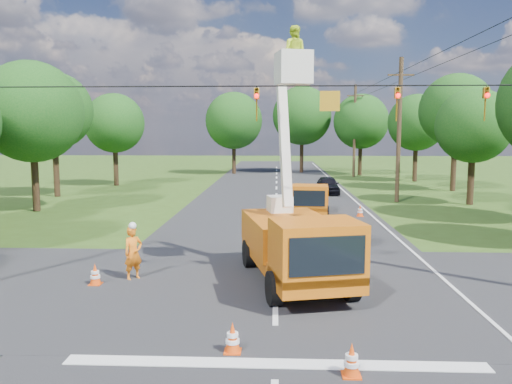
{
  "coord_description": "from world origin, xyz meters",
  "views": [
    {
      "loc": [
        0.02,
        -13.26,
        4.94
      ],
      "look_at": [
        -0.79,
        5.99,
        2.6
      ],
      "focal_mm": 35.0,
      "sensor_mm": 36.0,
      "label": 1
    }
  ],
  "objects_px": {
    "traffic_cone_1": "(352,360)",
    "traffic_cone_4": "(95,275)",
    "traffic_cone_3": "(333,230)",
    "pole_right_mid": "(399,129)",
    "tree_left_f": "(114,123)",
    "tree_left_e": "(53,111)",
    "tree_far_a": "(234,121)",
    "tree_left_d": "(32,112)",
    "ground_worker": "(133,253)",
    "tree_right_c": "(474,126)",
    "distant_car": "(328,185)",
    "tree_right_e": "(417,123)",
    "traffic_cone_2": "(290,238)",
    "tree_far_c": "(361,122)",
    "tree_right_d": "(456,110)",
    "traffic_cone_0": "(233,338)",
    "tree_far_b": "(302,116)",
    "bucket_truck": "(296,231)",
    "traffic_cone_7": "(360,211)",
    "pole_right_far": "(355,130)",
    "second_truck": "(310,199)"
  },
  "relations": [
    {
      "from": "tree_far_c",
      "to": "tree_right_d",
      "type": "bearing_deg",
      "value": -70.54
    },
    {
      "from": "traffic_cone_2",
      "to": "tree_far_a",
      "type": "height_order",
      "value": "tree_far_a"
    },
    {
      "from": "tree_right_c",
      "to": "tree_far_a",
      "type": "distance_m",
      "value": 30.13
    },
    {
      "from": "traffic_cone_4",
      "to": "traffic_cone_1",
      "type": "bearing_deg",
      "value": -38.07
    },
    {
      "from": "ground_worker",
      "to": "tree_right_d",
      "type": "xyz_separation_m",
      "value": [
        19.56,
        26.17,
        5.77
      ]
    },
    {
      "from": "ground_worker",
      "to": "traffic_cone_1",
      "type": "relative_size",
      "value": 2.55
    },
    {
      "from": "traffic_cone_0",
      "to": "tree_far_b",
      "type": "bearing_deg",
      "value": 85.45
    },
    {
      "from": "traffic_cone_1",
      "to": "traffic_cone_4",
      "type": "bearing_deg",
      "value": 141.93
    },
    {
      "from": "traffic_cone_1",
      "to": "second_truck",
      "type": "bearing_deg",
      "value": 88.72
    },
    {
      "from": "tree_left_f",
      "to": "tree_right_e",
      "type": "relative_size",
      "value": 0.97
    },
    {
      "from": "pole_right_mid",
      "to": "tree_far_b",
      "type": "xyz_separation_m",
      "value": [
        -5.5,
        25.0,
        1.7
      ]
    },
    {
      "from": "ground_worker",
      "to": "distant_car",
      "type": "distance_m",
      "value": 25.31
    },
    {
      "from": "tree_far_a",
      "to": "traffic_cone_0",
      "type": "bearing_deg",
      "value": -85.14
    },
    {
      "from": "traffic_cone_4",
      "to": "tree_left_e",
      "type": "distance_m",
      "value": 25.22
    },
    {
      "from": "pole_right_mid",
      "to": "pole_right_far",
      "type": "xyz_separation_m",
      "value": [
        0.0,
        20.0,
        0.0
      ]
    },
    {
      "from": "pole_right_far",
      "to": "tree_left_d",
      "type": "xyz_separation_m",
      "value": [
        -23.5,
        -25.0,
        1.02
      ]
    },
    {
      "from": "tree_left_f",
      "to": "tree_right_c",
      "type": "bearing_deg",
      "value": -21.45
    },
    {
      "from": "traffic_cone_2",
      "to": "pole_right_mid",
      "type": "relative_size",
      "value": 0.07
    },
    {
      "from": "distant_car",
      "to": "tree_far_c",
      "type": "xyz_separation_m",
      "value": [
        5.4,
        17.47,
        5.36
      ]
    },
    {
      "from": "ground_worker",
      "to": "tree_left_d",
      "type": "relative_size",
      "value": 0.2
    },
    {
      "from": "ground_worker",
      "to": "tree_left_f",
      "type": "height_order",
      "value": "tree_left_f"
    },
    {
      "from": "traffic_cone_3",
      "to": "tree_right_d",
      "type": "height_order",
      "value": "tree_right_d"
    },
    {
      "from": "ground_worker",
      "to": "traffic_cone_4",
      "type": "xyz_separation_m",
      "value": [
        -1.06,
        -0.69,
        -0.55
      ]
    },
    {
      "from": "traffic_cone_7",
      "to": "tree_right_c",
      "type": "relative_size",
      "value": 0.09
    },
    {
      "from": "traffic_cone_0",
      "to": "tree_far_b",
      "type": "distance_m",
      "value": 50.21
    },
    {
      "from": "traffic_cone_0",
      "to": "tree_far_c",
      "type": "height_order",
      "value": "tree_far_c"
    },
    {
      "from": "bucket_truck",
      "to": "traffic_cone_3",
      "type": "xyz_separation_m",
      "value": [
        2.01,
        7.21,
        -1.38
      ]
    },
    {
      "from": "ground_worker",
      "to": "tree_left_d",
      "type": "bearing_deg",
      "value": 80.86
    },
    {
      "from": "tree_far_a",
      "to": "tree_far_c",
      "type": "distance_m",
      "value": 14.53
    },
    {
      "from": "traffic_cone_2",
      "to": "traffic_cone_7",
      "type": "bearing_deg",
      "value": 60.59
    },
    {
      "from": "ground_worker",
      "to": "pole_right_mid",
      "type": "xyz_separation_m",
      "value": [
        13.26,
        19.17,
        4.2
      ]
    },
    {
      "from": "distant_car",
      "to": "pole_right_mid",
      "type": "height_order",
      "value": "pole_right_mid"
    },
    {
      "from": "traffic_cone_2",
      "to": "pole_right_mid",
      "type": "bearing_deg",
      "value": 60.51
    },
    {
      "from": "traffic_cone_1",
      "to": "tree_left_d",
      "type": "xyz_separation_m",
      "value": [
        -16.54,
        20.63,
        5.77
      ]
    },
    {
      "from": "distant_car",
      "to": "traffic_cone_4",
      "type": "bearing_deg",
      "value": -111.96
    },
    {
      "from": "tree_left_f",
      "to": "tree_right_c",
      "type": "xyz_separation_m",
      "value": [
        28.0,
        -11.0,
        -0.37
      ]
    },
    {
      "from": "bucket_truck",
      "to": "traffic_cone_4",
      "type": "xyz_separation_m",
      "value": [
        -6.47,
        -0.47,
        -1.38
      ]
    },
    {
      "from": "tree_right_c",
      "to": "traffic_cone_4",
      "type": "bearing_deg",
      "value": -135.23
    },
    {
      "from": "tree_right_c",
      "to": "traffic_cone_7",
      "type": "bearing_deg",
      "value": -147.13
    },
    {
      "from": "tree_left_d",
      "to": "tree_right_e",
      "type": "height_order",
      "value": "tree_left_d"
    },
    {
      "from": "traffic_cone_3",
      "to": "tree_left_f",
      "type": "distance_m",
      "value": 28.73
    },
    {
      "from": "traffic_cone_4",
      "to": "tree_left_d",
      "type": "distance_m",
      "value": 18.4
    },
    {
      "from": "tree_left_e",
      "to": "tree_far_a",
      "type": "distance_m",
      "value": 24.09
    },
    {
      "from": "traffic_cone_2",
      "to": "tree_right_e",
      "type": "bearing_deg",
      "value": 65.51
    },
    {
      "from": "traffic_cone_0",
      "to": "pole_right_far",
      "type": "distance_m",
      "value": 45.87
    },
    {
      "from": "ground_worker",
      "to": "tree_right_e",
      "type": "height_order",
      "value": "tree_right_e"
    },
    {
      "from": "tree_right_e",
      "to": "traffic_cone_2",
      "type": "bearing_deg",
      "value": -114.49
    },
    {
      "from": "traffic_cone_3",
      "to": "pole_right_mid",
      "type": "bearing_deg",
      "value": 64.37
    },
    {
      "from": "pole_right_far",
      "to": "tree_far_a",
      "type": "relative_size",
      "value": 1.05
    },
    {
      "from": "tree_left_f",
      "to": "traffic_cone_3",
      "type": "bearing_deg",
      "value": -51.81
    }
  ]
}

